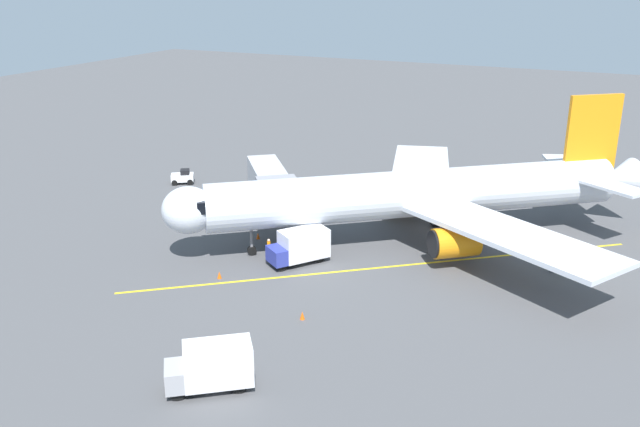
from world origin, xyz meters
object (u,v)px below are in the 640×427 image
box_truck_starboard_side (210,366)px  airplane (419,194)px  ground_crew_loader (479,218)px  ground_crew_marshaller (269,249)px  tug_near_nose (183,177)px  safety_cone_nose_left (219,275)px  box_truck_rear_apron (299,246)px  safety_cone_nose_right (302,315)px  ground_crew_wing_walker (552,261)px  safety_cone_wing_port (258,236)px  baggage_cart_portside (429,165)px  jet_bridge (271,187)px  safety_cone_wing_starboard (266,196)px

box_truck_starboard_side → airplane: bearing=-97.5°
ground_crew_loader → box_truck_starboard_side: bearing=76.7°
ground_crew_marshaller → ground_crew_loader: same height
tug_near_nose → safety_cone_nose_left: size_ratio=4.99×
ground_crew_loader → box_truck_starboard_side: (7.22, 30.53, 0.50)m
ground_crew_loader → box_truck_rear_apron: size_ratio=0.35×
airplane → box_truck_rear_apron: size_ratio=7.00×
ground_crew_marshaller → safety_cone_nose_right: bearing=131.5°
ground_crew_wing_walker → tug_near_nose: bearing=-10.2°
safety_cone_wing_port → box_truck_rear_apron: bearing=150.7°
baggage_cart_portside → tug_near_nose: bearing=35.7°
tug_near_nose → baggage_cart_portside: 27.03m
ground_crew_loader → box_truck_rear_apron: 17.23m
ground_crew_loader → tug_near_nose: 31.09m
tug_near_nose → safety_cone_nose_right: size_ratio=4.99×
jet_bridge → baggage_cart_portside: size_ratio=3.48×
jet_bridge → ground_crew_marshaller: (-3.07, 6.01, -2.88)m
tug_near_nose → safety_cone_nose_left: (-16.52, 18.36, -0.43)m
airplane → safety_cone_nose_left: bearing=51.4°
airplane → safety_cone_wing_starboard: (16.75, -4.12, -3.73)m
safety_cone_nose_left → safety_cone_wing_port: (1.40, -7.97, 0.00)m
jet_bridge → ground_crew_loader: size_ratio=5.93×
box_truck_starboard_side → safety_cone_nose_left: 14.11m
box_truck_starboard_side → ground_crew_wing_walker: bearing=-121.3°
ground_crew_marshaller → box_truck_starboard_side: size_ratio=0.35×
jet_bridge → ground_crew_wing_walker: jet_bridge is taller
ground_crew_loader → safety_cone_wing_starboard: (20.63, 1.03, -0.61)m
ground_crew_marshaller → tug_near_nose: 22.75m
safety_cone_nose_right → tug_near_nose: bearing=-40.7°
box_truck_starboard_side → baggage_cart_portside: bearing=-87.6°
tug_near_nose → box_truck_starboard_side: 38.62m
ground_crew_loader → safety_cone_wing_port: bearing=33.5°
tug_near_nose → box_truck_starboard_side: box_truck_starboard_side is taller
tug_near_nose → box_truck_starboard_side: size_ratio=0.57×
jet_bridge → ground_crew_wing_walker: (-23.15, -0.93, -2.88)m
ground_crew_marshaller → safety_cone_wing_port: ground_crew_marshaller is taller
safety_cone_wing_port → baggage_cart_portside: bearing=-104.6°
box_truck_starboard_side → safety_cone_nose_left: size_ratio=8.81×
ground_crew_wing_walker → jet_bridge: bearing=2.3°
box_truck_starboard_side → safety_cone_wing_starboard: 32.43m
ground_crew_marshaller → safety_cone_nose_right: (-6.66, 7.54, -0.61)m
airplane → ground_crew_wing_walker: (-10.98, 1.88, -3.12)m
ground_crew_marshaller → box_truck_starboard_side: bearing=109.2°
ground_crew_wing_walker → box_truck_rear_apron: size_ratio=0.35×
safety_cone_wing_starboard → airplane: bearing=166.2°
ground_crew_wing_walker → safety_cone_nose_right: (13.42, 14.48, -0.61)m
safety_cone_wing_starboard → jet_bridge: bearing=123.4°
jet_bridge → baggage_cart_portside: 24.75m
airplane → jet_bridge: bearing=13.0°
airplane → baggage_cart_portside: (5.25, -20.75, -3.35)m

